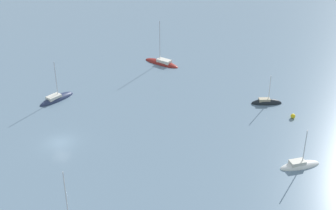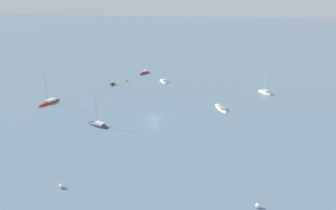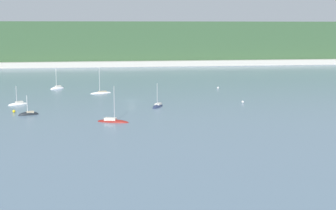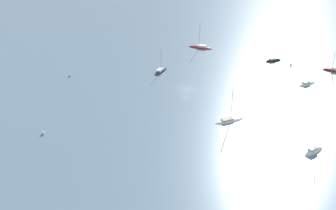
# 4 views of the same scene
# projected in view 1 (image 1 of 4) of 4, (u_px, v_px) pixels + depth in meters

# --- Properties ---
(ground_plane) EXTENTS (600.00, 600.00, 0.00)m
(ground_plane) POSITION_uv_depth(u_px,v_px,m) (60.00, 143.00, 72.21)
(ground_plane) COLOR slate
(sailboat_0) EXTENTS (5.67, 2.95, 6.42)m
(sailboat_0) POSITION_uv_depth(u_px,v_px,m) (266.00, 103.00, 83.64)
(sailboat_0) COLOR black
(sailboat_0) RESTS_ON ground_plane
(sailboat_1) EXTENTS (5.03, 7.38, 8.09)m
(sailboat_1) POSITION_uv_depth(u_px,v_px,m) (57.00, 99.00, 85.00)
(sailboat_1) COLOR #232D4C
(sailboat_1) RESTS_ON ground_plane
(sailboat_2) EXTENTS (6.24, 4.68, 6.64)m
(sailboat_2) POSITION_uv_depth(u_px,v_px,m) (300.00, 166.00, 66.69)
(sailboat_2) COLOR white
(sailboat_2) RESTS_ON ground_plane
(sailboat_6) EXTENTS (8.68, 5.06, 10.06)m
(sailboat_6) POSITION_uv_depth(u_px,v_px,m) (162.00, 63.00, 99.80)
(sailboat_6) COLOR maroon
(sailboat_6) RESTS_ON ground_plane
(mooring_buoy_1) EXTENTS (0.80, 0.80, 0.80)m
(mooring_buoy_1) POSITION_uv_depth(u_px,v_px,m) (293.00, 116.00, 78.84)
(mooring_buoy_1) COLOR yellow
(mooring_buoy_1) RESTS_ON ground_plane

